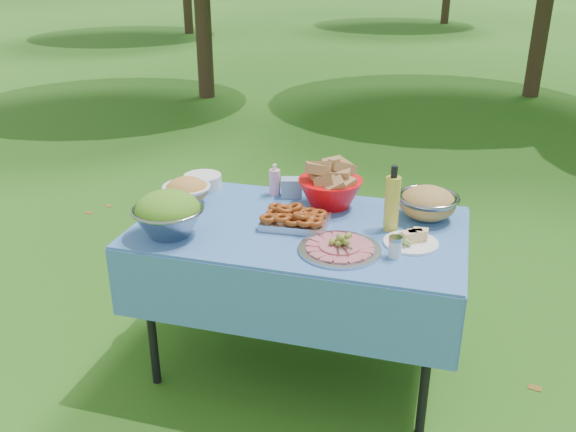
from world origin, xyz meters
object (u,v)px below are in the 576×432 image
object	(u,v)px
bread_bowl	(330,186)
pasta_bowl_steel	(428,203)
picnic_table	(299,298)
charcuterie_platter	(340,242)
salad_bowl	(168,214)
plate_stack	(203,181)
oil_bottle	(392,198)

from	to	relation	value
bread_bowl	pasta_bowl_steel	bearing A→B (deg)	-2.27
picnic_table	charcuterie_platter	distance (m)	0.51
pasta_bowl_steel	salad_bowl	bearing A→B (deg)	-154.96
pasta_bowl_steel	charcuterie_platter	world-z (taller)	pasta_bowl_steel
salad_bowl	charcuterie_platter	size ratio (longest dim) A/B	0.89
picnic_table	charcuterie_platter	world-z (taller)	charcuterie_platter
plate_stack	bread_bowl	size ratio (longest dim) A/B	0.63
bread_bowl	charcuterie_platter	size ratio (longest dim) A/B	0.90
picnic_table	charcuterie_platter	bearing A→B (deg)	-41.78
salad_bowl	oil_bottle	world-z (taller)	oil_bottle
picnic_table	bread_bowl	xyz separation A→B (m)	(0.08, 0.26, 0.48)
salad_bowl	bread_bowl	bearing A→B (deg)	40.55
picnic_table	oil_bottle	world-z (taller)	oil_bottle
pasta_bowl_steel	bread_bowl	bearing A→B (deg)	177.73
bread_bowl	pasta_bowl_steel	distance (m)	0.46
salad_bowl	bread_bowl	xyz separation A→B (m)	(0.60, 0.52, 0.00)
charcuterie_platter	oil_bottle	size ratio (longest dim) A/B	1.16
salad_bowl	oil_bottle	size ratio (longest dim) A/B	1.03
picnic_table	bread_bowl	world-z (taller)	bread_bowl
salad_bowl	oil_bottle	distance (m)	0.97
salad_bowl	plate_stack	world-z (taller)	salad_bowl
plate_stack	pasta_bowl_steel	size ratio (longest dim) A/B	0.69
picnic_table	pasta_bowl_steel	world-z (taller)	pasta_bowl_steel
pasta_bowl_steel	oil_bottle	xyz separation A→B (m)	(-0.15, -0.18, 0.07)
plate_stack	charcuterie_platter	xyz separation A→B (m)	(0.83, -0.52, 0.00)
charcuterie_platter	plate_stack	bearing A→B (deg)	147.95
plate_stack	picnic_table	bearing A→B (deg)	-27.88
picnic_table	plate_stack	bearing A→B (deg)	152.12
salad_bowl	bread_bowl	size ratio (longest dim) A/B	0.98
picnic_table	salad_bowl	xyz separation A→B (m)	(-0.52, -0.25, 0.48)
salad_bowl	plate_stack	xyz separation A→B (m)	(-0.09, 0.57, -0.06)
bread_bowl	charcuterie_platter	xyz separation A→B (m)	(0.14, -0.46, -0.06)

